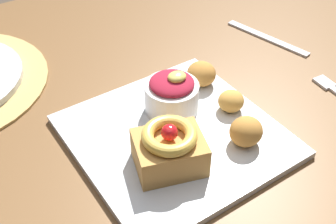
{
  "coord_description": "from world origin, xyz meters",
  "views": [
    {
      "loc": [
        -0.25,
        -0.5,
        1.19
      ],
      "look_at": [
        0.02,
        -0.1,
        0.77
      ],
      "focal_mm": 45.73,
      "sensor_mm": 36.0,
      "label": 1
    }
  ],
  "objects_px": {
    "cake_slice": "(169,149)",
    "front_plate": "(175,136)",
    "knife": "(267,38)",
    "fritter_back": "(201,74)",
    "berry_ramekin": "(172,94)",
    "fritter_front": "(246,131)",
    "fritter_middle": "(231,101)"
  },
  "relations": [
    {
      "from": "front_plate",
      "to": "berry_ramekin",
      "type": "xyz_separation_m",
      "value": [
        0.03,
        0.05,
        0.04
      ]
    },
    {
      "from": "fritter_front",
      "to": "fritter_middle",
      "type": "bearing_deg",
      "value": 65.58
    },
    {
      "from": "berry_ramekin",
      "to": "fritter_middle",
      "type": "xyz_separation_m",
      "value": [
        0.08,
        -0.05,
        -0.01
      ]
    },
    {
      "from": "front_plate",
      "to": "fritter_front",
      "type": "height_order",
      "value": "fritter_front"
    },
    {
      "from": "knife",
      "to": "fritter_back",
      "type": "bearing_deg",
      "value": 92.64
    },
    {
      "from": "fritter_middle",
      "to": "berry_ramekin",
      "type": "bearing_deg",
      "value": 146.06
    },
    {
      "from": "front_plate",
      "to": "fritter_front",
      "type": "xyz_separation_m",
      "value": [
        0.07,
        -0.07,
        0.03
      ]
    },
    {
      "from": "front_plate",
      "to": "knife",
      "type": "height_order",
      "value": "front_plate"
    },
    {
      "from": "front_plate",
      "to": "fritter_back",
      "type": "distance_m",
      "value": 0.14
    },
    {
      "from": "fritter_back",
      "to": "knife",
      "type": "distance_m",
      "value": 0.23
    },
    {
      "from": "berry_ramekin",
      "to": "fritter_front",
      "type": "bearing_deg",
      "value": -69.21
    },
    {
      "from": "fritter_middle",
      "to": "fritter_back",
      "type": "xyz_separation_m",
      "value": [
        0.0,
        0.08,
        0.0
      ]
    },
    {
      "from": "cake_slice",
      "to": "berry_ramekin",
      "type": "bearing_deg",
      "value": 54.01
    },
    {
      "from": "front_plate",
      "to": "fritter_middle",
      "type": "bearing_deg",
      "value": -1.96
    },
    {
      "from": "front_plate",
      "to": "fritter_back",
      "type": "relative_size",
      "value": 5.88
    },
    {
      "from": "cake_slice",
      "to": "knife",
      "type": "distance_m",
      "value": 0.41
    },
    {
      "from": "fritter_front",
      "to": "knife",
      "type": "relative_size",
      "value": 0.26
    },
    {
      "from": "fritter_back",
      "to": "fritter_front",
      "type": "bearing_deg",
      "value": -102.82
    },
    {
      "from": "berry_ramekin",
      "to": "fritter_back",
      "type": "height_order",
      "value": "berry_ramekin"
    },
    {
      "from": "front_plate",
      "to": "fritter_back",
      "type": "bearing_deg",
      "value": 35.79
    },
    {
      "from": "berry_ramekin",
      "to": "fritter_front",
      "type": "relative_size",
      "value": 1.71
    },
    {
      "from": "fritter_middle",
      "to": "fritter_back",
      "type": "bearing_deg",
      "value": 88.1
    },
    {
      "from": "cake_slice",
      "to": "front_plate",
      "type": "bearing_deg",
      "value": 47.77
    },
    {
      "from": "fritter_front",
      "to": "fritter_middle",
      "type": "xyz_separation_m",
      "value": [
        0.03,
        0.07,
        -0.0
      ]
    },
    {
      "from": "knife",
      "to": "front_plate",
      "type": "bearing_deg",
      "value": 100.36
    },
    {
      "from": "fritter_front",
      "to": "berry_ramekin",
      "type": "bearing_deg",
      "value": 110.79
    },
    {
      "from": "fritter_front",
      "to": "fritter_back",
      "type": "distance_m",
      "value": 0.16
    },
    {
      "from": "front_plate",
      "to": "cake_slice",
      "type": "height_order",
      "value": "cake_slice"
    },
    {
      "from": "front_plate",
      "to": "fritter_front",
      "type": "bearing_deg",
      "value": -45.02
    },
    {
      "from": "front_plate",
      "to": "berry_ramekin",
      "type": "height_order",
      "value": "berry_ramekin"
    },
    {
      "from": "cake_slice",
      "to": "knife",
      "type": "height_order",
      "value": "cake_slice"
    },
    {
      "from": "front_plate",
      "to": "knife",
      "type": "xyz_separation_m",
      "value": [
        0.32,
        0.14,
        -0.0
      ]
    }
  ]
}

